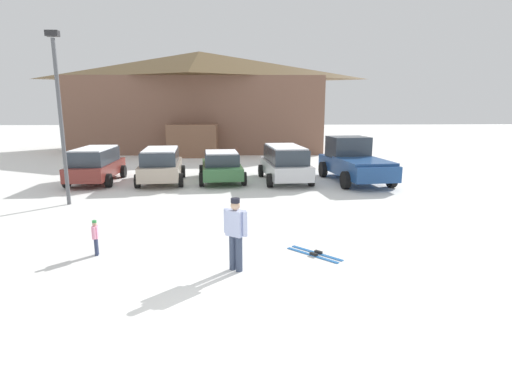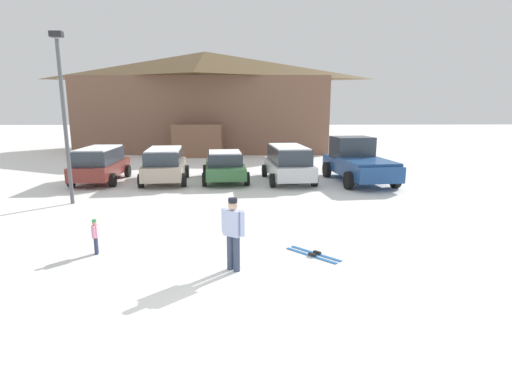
# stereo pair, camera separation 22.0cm
# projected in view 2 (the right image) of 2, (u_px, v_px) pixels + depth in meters

# --- Properties ---
(ground) EXTENTS (160.00, 160.00, 0.00)m
(ground) POSITION_uv_depth(u_px,v_px,m) (198.00, 322.00, 6.83)
(ground) COLOR white
(ski_lodge) EXTENTS (20.58, 11.34, 8.20)m
(ski_lodge) POSITION_uv_depth(u_px,v_px,m) (206.00, 101.00, 34.20)
(ski_lodge) COLOR brown
(ski_lodge) RESTS_ON ground
(parked_maroon_van) EXTENTS (2.23, 4.42, 1.70)m
(parked_maroon_van) POSITION_uv_depth(u_px,v_px,m) (100.00, 163.00, 19.56)
(parked_maroon_van) COLOR maroon
(parked_maroon_van) RESTS_ON ground
(parked_beige_suv) EXTENTS (2.49, 4.44, 1.67)m
(parked_beige_suv) POSITION_uv_depth(u_px,v_px,m) (165.00, 164.00, 19.49)
(parked_beige_suv) COLOR #AF9F8C
(parked_beige_suv) RESTS_ON ground
(parked_green_coupe) EXTENTS (2.51, 4.44, 1.50)m
(parked_green_coupe) POSITION_uv_depth(u_px,v_px,m) (225.00, 166.00, 19.80)
(parked_green_coupe) COLOR #326538
(parked_green_coupe) RESTS_ON ground
(parked_silver_wagon) EXTENTS (2.50, 4.84, 1.77)m
(parked_silver_wagon) POSITION_uv_depth(u_px,v_px,m) (288.00, 162.00, 19.68)
(parked_silver_wagon) COLOR silver
(parked_silver_wagon) RESTS_ON ground
(pickup_truck) EXTENTS (2.93, 5.57, 2.15)m
(pickup_truck) POSITION_uv_depth(u_px,v_px,m) (357.00, 161.00, 19.69)
(pickup_truck) COLOR navy
(pickup_truck) RESTS_ON ground
(skier_adult_in_blue_parka) EXTENTS (0.53, 0.43, 1.67)m
(skier_adult_in_blue_parka) POSITION_uv_depth(u_px,v_px,m) (233.00, 230.00, 8.82)
(skier_adult_in_blue_parka) COLOR #35415A
(skier_adult_in_blue_parka) RESTS_ON ground
(skier_child_in_pink_snowsuit) EXTENTS (0.17, 0.33, 0.89)m
(skier_child_in_pink_snowsuit) POSITION_uv_depth(u_px,v_px,m) (95.00, 235.00, 9.92)
(skier_child_in_pink_snowsuit) COLOR #2B3452
(skier_child_in_pink_snowsuit) RESTS_ON ground
(pair_of_skis) EXTENTS (1.27, 1.29, 0.08)m
(pair_of_skis) POSITION_uv_depth(u_px,v_px,m) (314.00, 254.00, 9.93)
(pair_of_skis) COLOR #2669B7
(pair_of_skis) RESTS_ON ground
(lamp_post) EXTENTS (0.44, 0.24, 6.23)m
(lamp_post) POSITION_uv_depth(u_px,v_px,m) (64.00, 111.00, 14.57)
(lamp_post) COLOR #515459
(lamp_post) RESTS_ON ground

